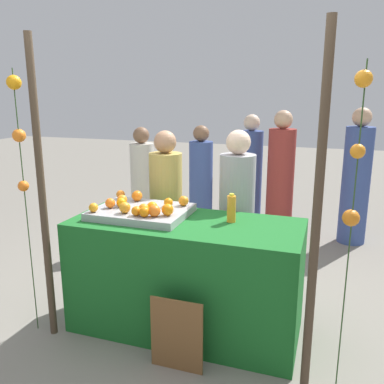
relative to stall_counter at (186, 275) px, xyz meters
The scene contains 31 objects.
ground_plane 0.45m from the stall_counter, ahead, with size 24.00×24.00×0.00m, color gray.
stall_counter is the anchor object (origin of this frame).
orange_tray 0.62m from the stall_counter, behind, with size 0.75×0.59×0.06m, color #9EA0A5.
orange_0 0.73m from the stall_counter, 163.90° to the right, with size 0.09×0.09×0.09m, color orange.
orange_1 0.64m from the stall_counter, 146.64° to the right, with size 0.08×0.08×0.08m, color orange.
orange_2 0.80m from the stall_counter, 156.55° to the left, with size 0.09×0.09×0.09m, color orange.
orange_3 0.60m from the stall_counter, 144.73° to the left, with size 0.08×0.08×0.08m, color orange.
orange_4 0.82m from the stall_counter, behind, with size 0.09×0.09×0.09m, color orange.
orange_5 0.58m from the stall_counter, 144.95° to the right, with size 0.09×0.09×0.09m, color orange.
orange_6 0.61m from the stall_counter, 145.07° to the right, with size 0.09×0.09×0.09m, color orange.
orange_7 0.62m from the stall_counter, behind, with size 0.08×0.08×0.08m, color orange.
orange_8 0.64m from the stall_counter, 161.35° to the right, with size 0.08×0.08×0.08m, color orange.
orange_9 0.67m from the stall_counter, 153.85° to the right, with size 0.07×0.07×0.07m, color orange.
orange_10 0.93m from the stall_counter, 159.96° to the left, with size 0.08×0.08×0.08m, color orange.
orange_11 0.79m from the stall_counter, behind, with size 0.08×0.08×0.08m, color orange.
orange_12 0.85m from the stall_counter, behind, with size 0.08×0.08×0.08m, color orange.
orange_13 0.91m from the stall_counter, 165.10° to the right, with size 0.07×0.07×0.07m, color orange.
orange_14 0.60m from the stall_counter, 114.05° to the left, with size 0.08×0.08×0.08m, color orange.
juice_bottle 0.66m from the stall_counter, 17.43° to the left, with size 0.07×0.07×0.22m.
chalkboard_sign 0.57m from the stall_counter, 76.89° to the right, with size 0.38×0.03×0.54m.
vendor_left 0.80m from the stall_counter, 124.12° to the left, with size 0.31×0.31×1.54m.
vendor_right 0.71m from the stall_counter, 65.71° to the left, with size 0.32×0.32×1.57m.
crowd_person_0 2.91m from the stall_counter, 62.21° to the left, with size 0.34×0.34×1.71m.
crowd_person_1 2.08m from the stall_counter, 104.48° to the left, with size 0.30×0.30×1.49m.
crowd_person_2 2.34m from the stall_counter, 78.90° to the left, with size 0.34×0.34×1.67m.
crowd_person_3 2.07m from the stall_counter, 125.08° to the left, with size 0.30×0.30×1.47m.
crowd_person_4 2.61m from the stall_counter, 90.04° to the left, with size 0.32×0.32×1.60m.
canopy_post_left 1.27m from the stall_counter, 156.20° to the right, with size 0.06×0.06×2.29m, color #473828.
canopy_post_right 1.27m from the stall_counter, 23.80° to the right, with size 0.06×0.06×2.29m, color #473828.
garland_strand_left 1.69m from the stall_counter, 159.49° to the right, with size 0.11×0.11×2.05m.
garland_strand_right 1.65m from the stall_counter, 22.96° to the right, with size 0.10×0.10×2.05m.
Camera 1 is at (1.03, -2.85, 1.88)m, focal length 38.30 mm.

